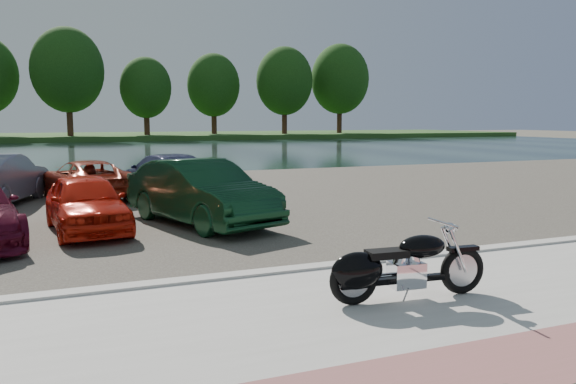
% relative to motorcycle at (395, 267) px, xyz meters
% --- Properties ---
extents(ground, '(200.00, 200.00, 0.00)m').
position_rel_motorcycle_xyz_m(ground, '(-0.10, -0.05, -0.56)').
color(ground, '#595447').
rests_on(ground, ground).
extents(promenade, '(60.00, 6.00, 0.10)m').
position_rel_motorcycle_xyz_m(promenade, '(-0.10, -1.05, -0.51)').
color(promenade, '#BAB6AF').
rests_on(promenade, ground).
extents(pink_path, '(60.00, 2.00, 0.01)m').
position_rel_motorcycle_xyz_m(pink_path, '(-0.10, -2.55, -0.46)').
color(pink_path, '#9C5E58').
rests_on(pink_path, promenade).
extents(kerb, '(60.00, 0.30, 0.14)m').
position_rel_motorcycle_xyz_m(kerb, '(-0.10, 1.95, -0.49)').
color(kerb, '#BAB6AF').
rests_on(kerb, ground).
extents(parking_lot, '(60.00, 18.00, 0.04)m').
position_rel_motorcycle_xyz_m(parking_lot, '(-0.10, 10.95, -0.54)').
color(parking_lot, '#403A33').
rests_on(parking_lot, ground).
extents(river, '(120.00, 40.00, 0.00)m').
position_rel_motorcycle_xyz_m(river, '(-0.10, 39.95, -0.56)').
color(river, '#192E2D').
rests_on(river, ground).
extents(far_bank, '(120.00, 24.00, 0.60)m').
position_rel_motorcycle_xyz_m(far_bank, '(-0.10, 71.95, -0.26)').
color(far_bank, '#244E1B').
rests_on(far_bank, ground).
extents(far_trees, '(70.25, 10.68, 12.52)m').
position_rel_motorcycle_xyz_m(far_trees, '(4.26, 65.74, 6.93)').
color(far_trees, '#3E2016').
rests_on(far_trees, far_bank).
extents(motorcycle, '(2.33, 0.75, 1.05)m').
position_rel_motorcycle_xyz_m(motorcycle, '(0.00, 0.00, 0.00)').
color(motorcycle, black).
rests_on(motorcycle, promenade).
extents(car_4, '(1.93, 3.94, 1.29)m').
position_rel_motorcycle_xyz_m(car_4, '(-3.64, 6.90, 0.12)').
color(car_4, red).
rests_on(car_4, parking_lot).
extents(car_5, '(3.03, 4.95, 1.54)m').
position_rel_motorcycle_xyz_m(car_5, '(-1.07, 6.78, 0.25)').
color(car_5, '#0E331B').
rests_on(car_5, parking_lot).
extents(car_10, '(3.03, 4.76, 1.22)m').
position_rel_motorcycle_xyz_m(car_10, '(-3.43, 12.45, 0.09)').
color(car_10, '#9E301A').
rests_on(car_10, parking_lot).
extents(car_11, '(2.93, 5.13, 1.40)m').
position_rel_motorcycle_xyz_m(car_11, '(-0.98, 12.13, 0.18)').
color(car_11, navy).
rests_on(car_11, parking_lot).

